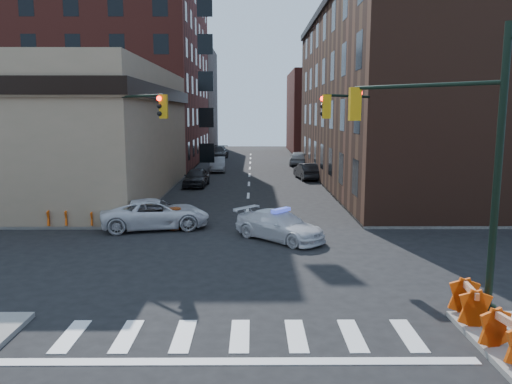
{
  "coord_description": "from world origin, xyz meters",
  "views": [
    {
      "loc": [
        0.36,
        -19.3,
        5.87
      ],
      "look_at": [
        0.49,
        3.82,
        2.2
      ],
      "focal_mm": 35.0,
      "sensor_mm": 36.0,
      "label": 1
    }
  ],
  "objects_px": {
    "barrel_road": "(286,222)",
    "parked_car_wfar": "(218,164)",
    "police_car": "(280,226)",
    "parked_car_wnear": "(196,177)",
    "pedestrian_a": "(126,200)",
    "barrel_bank": "(175,219)",
    "pedestrian_b": "(27,210)",
    "barricade_se_a": "(469,302)",
    "barricade_nw_a": "(101,218)",
    "parked_car_enear": "(307,171)",
    "pickup": "(156,214)"
  },
  "relations": [
    {
      "from": "barrel_road",
      "to": "parked_car_wfar",
      "type": "bearing_deg",
      "value": 101.42
    },
    {
      "from": "police_car",
      "to": "parked_car_wnear",
      "type": "distance_m",
      "value": 18.13
    },
    {
      "from": "pedestrian_a",
      "to": "barrel_bank",
      "type": "xyz_separation_m",
      "value": [
        3.08,
        -2.4,
        -0.52
      ]
    },
    {
      "from": "pedestrian_b",
      "to": "barrel_road",
      "type": "bearing_deg",
      "value": -25.47
    },
    {
      "from": "police_car",
      "to": "barricade_se_a",
      "type": "relative_size",
      "value": 3.56
    },
    {
      "from": "pedestrian_b",
      "to": "barricade_nw_a",
      "type": "height_order",
      "value": "pedestrian_b"
    },
    {
      "from": "barricade_nw_a",
      "to": "barrel_bank",
      "type": "bearing_deg",
      "value": -0.42
    },
    {
      "from": "barrel_road",
      "to": "police_car",
      "type": "bearing_deg",
      "value": -103.42
    },
    {
      "from": "pedestrian_b",
      "to": "parked_car_enear",
      "type": "bearing_deg",
      "value": 27.53
    },
    {
      "from": "parked_car_enear",
      "to": "pedestrian_b",
      "type": "relative_size",
      "value": 2.78
    },
    {
      "from": "pickup",
      "to": "parked_car_enear",
      "type": "relative_size",
      "value": 1.24
    },
    {
      "from": "parked_car_wnear",
      "to": "pedestrian_a",
      "type": "xyz_separation_m",
      "value": [
        -2.47,
        -12.61,
        0.33
      ]
    },
    {
      "from": "pedestrian_b",
      "to": "barrel_bank",
      "type": "height_order",
      "value": "pedestrian_b"
    },
    {
      "from": "police_car",
      "to": "parked_car_enear",
      "type": "xyz_separation_m",
      "value": [
        3.55,
        21.58,
        0.05
      ]
    },
    {
      "from": "barrel_road",
      "to": "barricade_se_a",
      "type": "bearing_deg",
      "value": -68.44
    },
    {
      "from": "police_car",
      "to": "barricade_se_a",
      "type": "height_order",
      "value": "police_car"
    },
    {
      "from": "pedestrian_a",
      "to": "barrel_bank",
      "type": "height_order",
      "value": "pedestrian_a"
    },
    {
      "from": "police_car",
      "to": "parked_car_enear",
      "type": "distance_m",
      "value": 21.87
    },
    {
      "from": "parked_car_enear",
      "to": "barrel_road",
      "type": "xyz_separation_m",
      "value": [
        -3.16,
        -19.92,
        -0.24
      ]
    },
    {
      "from": "barrel_road",
      "to": "pedestrian_b",
      "type": "bearing_deg",
      "value": 176.14
    },
    {
      "from": "parked_car_enear",
      "to": "pedestrian_b",
      "type": "distance_m",
      "value": 25.15
    },
    {
      "from": "barrel_road",
      "to": "barricade_nw_a",
      "type": "relative_size",
      "value": 0.88
    },
    {
      "from": "barrel_road",
      "to": "pickup",
      "type": "bearing_deg",
      "value": 174.0
    },
    {
      "from": "parked_car_wnear",
      "to": "parked_car_wfar",
      "type": "bearing_deg",
      "value": 87.79
    },
    {
      "from": "parked_car_wfar",
      "to": "pedestrian_a",
      "type": "bearing_deg",
      "value": -101.73
    },
    {
      "from": "pickup",
      "to": "barricade_se_a",
      "type": "bearing_deg",
      "value": -149.1
    },
    {
      "from": "parked_car_enear",
      "to": "barrel_road",
      "type": "bearing_deg",
      "value": 73.16
    },
    {
      "from": "barricade_se_a",
      "to": "barrel_bank",
      "type": "bearing_deg",
      "value": 47.11
    },
    {
      "from": "pickup",
      "to": "barricade_se_a",
      "type": "height_order",
      "value": "pickup"
    },
    {
      "from": "parked_car_enear",
      "to": "pedestrian_a",
      "type": "xyz_separation_m",
      "value": [
        -11.85,
        -17.02,
        0.35
      ]
    },
    {
      "from": "barrel_road",
      "to": "barricade_se_a",
      "type": "height_order",
      "value": "barricade_se_a"
    },
    {
      "from": "barricade_se_a",
      "to": "barricade_nw_a",
      "type": "height_order",
      "value": "barricade_se_a"
    },
    {
      "from": "police_car",
      "to": "barricade_nw_a",
      "type": "distance_m",
      "value": 9.29
    },
    {
      "from": "parked_car_enear",
      "to": "barricade_se_a",
      "type": "height_order",
      "value": "parked_car_enear"
    },
    {
      "from": "pickup",
      "to": "parked_car_wnear",
      "type": "xyz_separation_m",
      "value": [
        0.41,
        14.8,
        -0.01
      ]
    },
    {
      "from": "parked_car_wnear",
      "to": "parked_car_enear",
      "type": "xyz_separation_m",
      "value": [
        9.38,
        4.41,
        -0.02
      ]
    },
    {
      "from": "barricade_nw_a",
      "to": "parked_car_wfar",
      "type": "bearing_deg",
      "value": 81.78
    },
    {
      "from": "police_car",
      "to": "parked_car_wnear",
      "type": "height_order",
      "value": "parked_car_wnear"
    },
    {
      "from": "parked_car_wfar",
      "to": "pedestrian_b",
      "type": "height_order",
      "value": "pedestrian_b"
    },
    {
      "from": "parked_car_wnear",
      "to": "barricade_nw_a",
      "type": "relative_size",
      "value": 3.98
    },
    {
      "from": "pickup",
      "to": "barricade_se_a",
      "type": "distance_m",
      "value": 16.21
    },
    {
      "from": "pedestrian_a",
      "to": "pedestrian_b",
      "type": "xyz_separation_m",
      "value": [
        -4.6,
        -2.0,
        -0.14
      ]
    },
    {
      "from": "pedestrian_a",
      "to": "pickup",
      "type": "bearing_deg",
      "value": -29.53
    },
    {
      "from": "barricade_se_a",
      "to": "pedestrian_b",
      "type": "bearing_deg",
      "value": 62.16
    },
    {
      "from": "pickup",
      "to": "parked_car_wnear",
      "type": "relative_size",
      "value": 1.25
    },
    {
      "from": "pedestrian_b",
      "to": "barricade_se_a",
      "type": "xyz_separation_m",
      "value": [
        17.71,
        -12.06,
        -0.3
      ]
    },
    {
      "from": "pickup",
      "to": "parked_car_wfar",
      "type": "height_order",
      "value": "pickup"
    },
    {
      "from": "barricade_se_a",
      "to": "pickup",
      "type": "bearing_deg",
      "value": 49.37
    },
    {
      "from": "barrel_road",
      "to": "barrel_bank",
      "type": "relative_size",
      "value": 0.88
    },
    {
      "from": "police_car",
      "to": "barrel_road",
      "type": "xyz_separation_m",
      "value": [
        0.4,
        1.67,
        -0.19
      ]
    }
  ]
}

